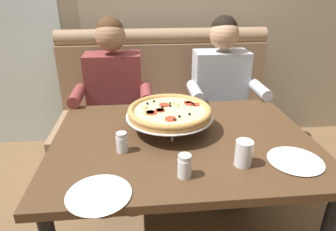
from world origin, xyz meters
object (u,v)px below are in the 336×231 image
object	(u,v)px
booth_bench	(166,121)
diner_left	(114,100)
dining_table	(183,152)
pizza	(170,112)
shaker_pepper_flakes	(122,144)
drinking_glass	(243,155)
shaker_parmesan	(185,167)
plate_near_left	(295,159)
plate_near_right	(99,193)
diner_right	(223,96)

from	to	relation	value
booth_bench	diner_left	world-z (taller)	diner_left
dining_table	pizza	xyz separation A→B (m)	(-0.06, 0.09, 0.19)
shaker_pepper_flakes	drinking_glass	world-z (taller)	drinking_glass
drinking_glass	shaker_parmesan	bearing A→B (deg)	-167.61
shaker_pepper_flakes	plate_near_left	bearing A→B (deg)	-11.96
booth_bench	dining_table	bearing A→B (deg)	-90.00
plate_near_left	plate_near_right	distance (m)	0.86
booth_bench	drinking_glass	xyz separation A→B (m)	(0.22, -1.22, 0.41)
diner_left	drinking_glass	distance (m)	1.14
shaker_pepper_flakes	plate_near_right	bearing A→B (deg)	-103.50
diner_left	diner_right	bearing A→B (deg)	0.00
shaker_pepper_flakes	plate_near_left	size ratio (longest dim) A/B	0.40
booth_bench	pizza	size ratio (longest dim) A/B	3.85
dining_table	pizza	bearing A→B (deg)	122.01
pizza	plate_near_left	xyz separation A→B (m)	(0.53, -0.36, -0.10)
pizza	plate_near_right	world-z (taller)	pizza
plate_near_left	diner_right	bearing A→B (deg)	94.15
diner_left	plate_near_left	bearing A→B (deg)	-47.66
pizza	plate_near_right	xyz separation A→B (m)	(-0.32, -0.50, -0.10)
booth_bench	plate_near_right	world-z (taller)	booth_bench
booth_bench	shaker_parmesan	xyz separation A→B (m)	(-0.04, -1.28, 0.40)
dining_table	plate_near_right	bearing A→B (deg)	-132.61
booth_bench	shaker_pepper_flakes	xyz separation A→B (m)	(-0.30, -1.05, 0.40)
plate_near_right	dining_table	bearing A→B (deg)	47.39
pizza	plate_near_right	distance (m)	0.60
booth_bench	diner_right	xyz separation A→B (m)	(0.40, -0.27, 0.31)
shaker_pepper_flakes	plate_near_right	size ratio (longest dim) A/B	0.39
diner_right	plate_near_left	bearing A→B (deg)	-85.85
diner_right	pizza	size ratio (longest dim) A/B	2.77
shaker_pepper_flakes	diner_left	bearing A→B (deg)	96.95
dining_table	shaker_parmesan	distance (m)	0.35
diner_right	diner_left	bearing A→B (deg)	180.00
drinking_glass	shaker_pepper_flakes	bearing A→B (deg)	162.70
diner_right	shaker_pepper_flakes	bearing A→B (deg)	-131.68
diner_left	plate_near_right	distance (m)	1.10
diner_right	shaker_parmesan	size ratio (longest dim) A/B	12.63
diner_left	drinking_glass	xyz separation A→B (m)	(0.62, -0.95, 0.09)
booth_bench	shaker_parmesan	distance (m)	1.34
diner_right	pizza	world-z (taller)	diner_right
diner_right	shaker_pepper_flakes	xyz separation A→B (m)	(-0.70, -0.79, 0.08)
plate_near_right	drinking_glass	size ratio (longest dim) A/B	2.13
dining_table	drinking_glass	world-z (taller)	drinking_glass
booth_bench	drinking_glass	distance (m)	1.30
diner_left	shaker_pepper_flakes	bearing A→B (deg)	-83.05
plate_near_left	plate_near_right	xyz separation A→B (m)	(-0.85, -0.15, 0.00)
dining_table	diner_left	world-z (taller)	diner_left
shaker_pepper_flakes	diner_right	bearing A→B (deg)	48.32
pizza	drinking_glass	bearing A→B (deg)	-51.59
diner_left	pizza	distance (m)	0.70
plate_near_right	plate_near_left	bearing A→B (deg)	9.91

